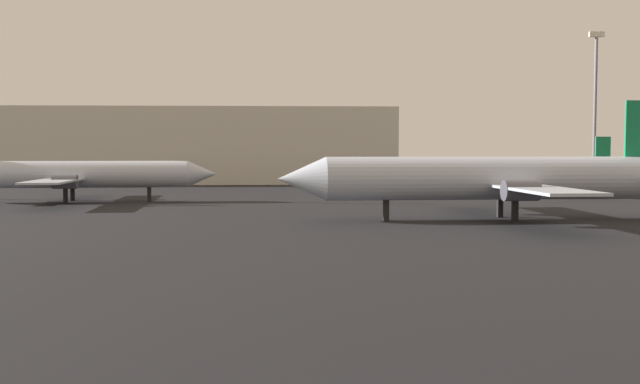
# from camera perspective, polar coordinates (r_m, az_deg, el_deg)

# --- Properties ---
(airplane_on_taxiway) EXTENTS (35.43, 27.47, 9.89)m
(airplane_on_taxiway) POSITION_cam_1_polar(r_m,az_deg,el_deg) (61.63, 13.50, 1.04)
(airplane_on_taxiway) COLOR #B2BCCC
(airplane_on_taxiway) RESTS_ON ground_plane
(airplane_distant) EXTENTS (29.91, 24.88, 10.04)m
(airplane_distant) POSITION_cam_1_polar(r_m,az_deg,el_deg) (83.92, -18.51, 1.32)
(airplane_distant) COLOR #B2BCCC
(airplane_distant) RESTS_ON ground_plane
(airplane_far_left) EXTENTS (24.16, 21.79, 7.45)m
(airplane_far_left) POSITION_cam_1_polar(r_m,az_deg,el_deg) (97.44, 17.35, 1.33)
(airplane_far_left) COLOR silver
(airplane_far_left) RESTS_ON ground_plane
(light_mast_right) EXTENTS (2.40, 0.50, 24.21)m
(light_mast_right) POSITION_cam_1_polar(r_m,az_deg,el_deg) (123.40, 20.76, 6.70)
(light_mast_right) COLOR slate
(light_mast_right) RESTS_ON ground_plane
(terminal_building) EXTENTS (63.99, 21.55, 12.74)m
(terminal_building) POSITION_cam_1_polar(r_m,az_deg,el_deg) (129.42, -8.75, 3.60)
(terminal_building) COLOR beige
(terminal_building) RESTS_ON ground_plane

